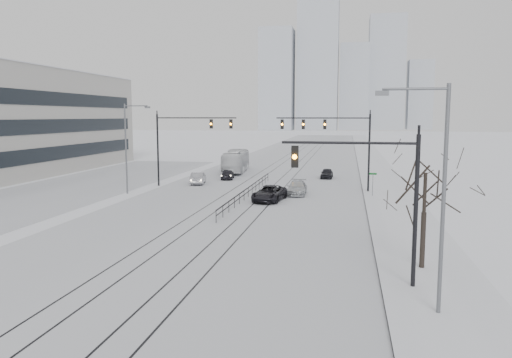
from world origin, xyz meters
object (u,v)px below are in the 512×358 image
object	(u,v)px
bare_tree	(425,183)
sedan_sb_inner	(228,174)
sedan_nb_far	(327,173)
sedan_sb_outer	(198,178)
box_truck	(236,161)
sedan_nb_front	(269,194)
sedan_nb_right	(297,188)
traffic_mast_near	(379,189)

from	to	relation	value
bare_tree	sedan_sb_inner	world-z (taller)	bare_tree
bare_tree	sedan_nb_far	bearing A→B (deg)	99.68
sedan_sb_outer	box_truck	world-z (taller)	box_truck
sedan_nb_front	sedan_nb_right	size ratio (longest dim) A/B	1.12
traffic_mast_near	bare_tree	distance (m)	3.85
sedan_nb_front	sedan_nb_right	xyz separation A→B (m)	(2.12, 4.30, -0.05)
bare_tree	traffic_mast_near	bearing A→B (deg)	-128.76
sedan_nb_right	box_truck	xyz separation A→B (m)	(-10.44, 18.55, 0.86)
box_truck	sedan_sb_outer	bearing A→B (deg)	77.78
traffic_mast_near	bare_tree	xyz separation A→B (m)	(2.41, 3.00, -0.07)
sedan_sb_inner	sedan_nb_right	size ratio (longest dim) A/B	0.81
bare_tree	sedan_nb_front	xyz separation A→B (m)	(-10.85, 19.14, -3.78)
bare_tree	sedan_nb_far	world-z (taller)	bare_tree
sedan_nb_far	box_truck	world-z (taller)	box_truck
sedan_nb_front	sedan_nb_right	world-z (taller)	sedan_nb_front
traffic_mast_near	bare_tree	world-z (taller)	traffic_mast_near
sedan_sb_outer	box_truck	xyz separation A→B (m)	(1.57, 12.84, 0.84)
sedan_nb_front	sedan_nb_far	world-z (taller)	sedan_nb_front
sedan_sb_inner	sedan_nb_far	bearing A→B (deg)	-173.53
sedan_nb_front	box_truck	world-z (taller)	box_truck
traffic_mast_near	sedan_sb_outer	size ratio (longest dim) A/B	1.71
sedan_sb_inner	sedan_nb_front	world-z (taller)	sedan_nb_front
traffic_mast_near	box_truck	bearing A→B (deg)	110.43
traffic_mast_near	bare_tree	bearing A→B (deg)	51.24
sedan_sb_outer	sedan_nb_right	bearing A→B (deg)	143.93
sedan_nb_far	box_truck	xyz separation A→B (m)	(-12.81, 4.64, 0.91)
sedan_sb_inner	sedan_nb_right	distance (m)	14.39
traffic_mast_near	sedan_nb_far	world-z (taller)	traffic_mast_near
sedan_sb_outer	sedan_nb_front	world-z (taller)	sedan_nb_front
sedan_nb_far	bare_tree	bearing A→B (deg)	-78.93
traffic_mast_near	box_truck	size ratio (longest dim) A/B	0.64
bare_tree	sedan_sb_outer	bearing A→B (deg)	125.43
bare_tree	sedan_nb_front	distance (m)	22.33
sedan_sb_outer	sedan_nb_far	bearing A→B (deg)	-160.94
sedan_nb_front	traffic_mast_near	bearing A→B (deg)	-62.22
bare_tree	sedan_nb_far	distance (m)	38.09
sedan_nb_far	box_truck	distance (m)	13.65
sedan_sb_inner	box_truck	bearing A→B (deg)	-93.53
bare_tree	sedan_nb_right	xyz separation A→B (m)	(-8.74, 23.44, -3.83)
sedan_sb_outer	sedan_nb_front	size ratio (longest dim) A/B	0.80
box_truck	sedan_sb_inner	bearing A→B (deg)	90.01
traffic_mast_near	sedan_nb_right	size ratio (longest dim) A/B	1.53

